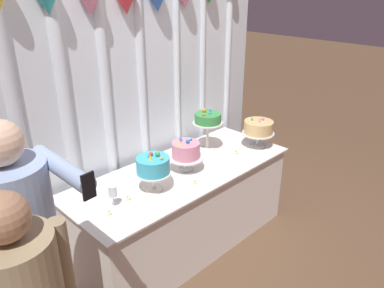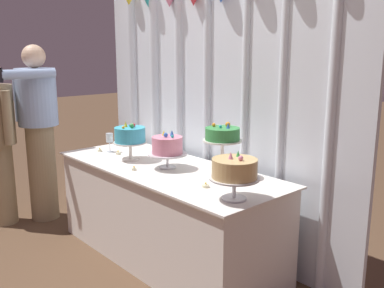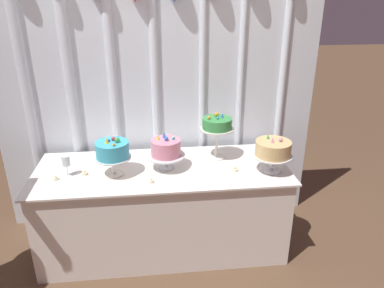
# 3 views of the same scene
# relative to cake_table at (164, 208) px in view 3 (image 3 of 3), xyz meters

# --- Properties ---
(ground_plane) EXTENTS (24.00, 24.00, 0.00)m
(ground_plane) POSITION_rel_cake_table_xyz_m (0.00, -0.10, -0.38)
(ground_plane) COLOR brown
(draped_curtain) EXTENTS (2.80, 0.17, 2.42)m
(draped_curtain) POSITION_rel_cake_table_xyz_m (-0.06, 0.48, 0.91)
(draped_curtain) COLOR silver
(draped_curtain) RESTS_ON ground_plane
(cake_table) EXTENTS (2.02, 0.79, 0.75)m
(cake_table) POSITION_rel_cake_table_xyz_m (0.00, 0.00, 0.00)
(cake_table) COLOR white
(cake_table) RESTS_ON ground_plane
(cake_display_leftmost) EXTENTS (0.27, 0.27, 0.32)m
(cake_display_leftmost) POSITION_rel_cake_table_xyz_m (-0.37, -0.07, 0.57)
(cake_display_leftmost) COLOR silver
(cake_display_leftmost) RESTS_ON cake_table
(cake_display_midleft) EXTENTS (0.30, 0.30, 0.29)m
(cake_display_midleft) POSITION_rel_cake_table_xyz_m (0.03, -0.01, 0.54)
(cake_display_midleft) COLOR silver
(cake_display_midleft) RESTS_ON cake_table
(cake_display_midright) EXTENTS (0.28, 0.28, 0.39)m
(cake_display_midright) POSITION_rel_cake_table_xyz_m (0.46, 0.15, 0.66)
(cake_display_midright) COLOR silver
(cake_display_midright) RESTS_ON cake_table
(cake_display_rightmost) EXTENTS (0.31, 0.31, 0.29)m
(cake_display_rightmost) POSITION_rel_cake_table_xyz_m (0.85, -0.15, 0.56)
(cake_display_rightmost) COLOR silver
(cake_display_rightmost) RESTS_ON cake_table
(wine_glass) EXTENTS (0.06, 0.06, 0.17)m
(wine_glass) POSITION_rel_cake_table_xyz_m (-0.72, -0.05, 0.50)
(wine_glass) COLOR silver
(wine_glass) RESTS_ON cake_table
(tealight_far_left) EXTENTS (0.04, 0.04, 0.03)m
(tealight_far_left) POSITION_rel_cake_table_xyz_m (-0.80, -0.11, 0.39)
(tealight_far_left) COLOR beige
(tealight_far_left) RESTS_ON cake_table
(tealight_near_left) EXTENTS (0.04, 0.04, 0.04)m
(tealight_near_left) POSITION_rel_cake_table_xyz_m (-0.60, -0.05, 0.39)
(tealight_near_left) COLOR beige
(tealight_near_left) RESTS_ON cake_table
(tealight_near_right) EXTENTS (0.04, 0.04, 0.03)m
(tealight_near_right) POSITION_rel_cake_table_xyz_m (-0.09, -0.23, 0.39)
(tealight_near_right) COLOR beige
(tealight_near_right) RESTS_ON cake_table
(tealight_far_right) EXTENTS (0.05, 0.05, 0.04)m
(tealight_far_right) POSITION_rel_cake_table_xyz_m (0.57, -0.11, 0.39)
(tealight_far_right) COLOR beige
(tealight_far_right) RESTS_ON cake_table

